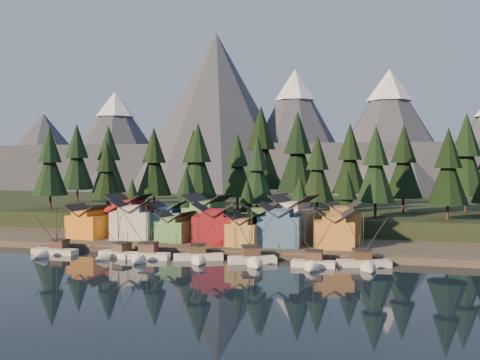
% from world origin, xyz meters
% --- Properties ---
extents(ground, '(500.00, 500.00, 0.00)m').
position_xyz_m(ground, '(0.00, 0.00, 0.00)').
color(ground, black).
rests_on(ground, ground).
extents(shore_strip, '(400.00, 50.00, 1.50)m').
position_xyz_m(shore_strip, '(0.00, 40.00, 0.75)').
color(shore_strip, '#3D392D').
rests_on(shore_strip, ground).
extents(hillside, '(420.00, 100.00, 6.00)m').
position_xyz_m(hillside, '(0.00, 90.00, 3.00)').
color(hillside, black).
rests_on(hillside, ground).
extents(dock, '(80.00, 4.00, 1.00)m').
position_xyz_m(dock, '(0.00, 16.50, 0.50)').
color(dock, '#433830').
rests_on(dock, ground).
extents(mountain_ridge, '(560.00, 190.00, 90.00)m').
position_xyz_m(mountain_ridge, '(-4.20, 213.59, 26.06)').
color(mountain_ridge, '#454A59').
rests_on(mountain_ridge, ground).
extents(boat_0, '(10.87, 11.77, 11.55)m').
position_xyz_m(boat_0, '(-32.65, 8.05, 2.10)').
color(boat_0, beige).
rests_on(boat_0, ground).
extents(boat_1, '(9.20, 9.79, 11.31)m').
position_xyz_m(boat_1, '(-17.52, 8.27, 2.27)').
color(boat_1, beige).
rests_on(boat_1, ground).
extents(boat_2, '(10.91, 11.73, 12.49)m').
position_xyz_m(boat_2, '(-9.98, 7.44, 2.38)').
color(boat_2, silver).
rests_on(boat_2, ground).
extents(boat_3, '(11.22, 11.62, 11.63)m').
position_xyz_m(boat_3, '(1.66, 9.35, 2.12)').
color(boat_3, silver).
rests_on(boat_3, ground).
extents(boat_4, '(10.66, 11.26, 12.58)m').
position_xyz_m(boat_4, '(13.62, 8.76, 2.47)').
color(boat_4, silver).
rests_on(boat_4, ground).
extents(boat_5, '(8.88, 9.67, 11.55)m').
position_xyz_m(boat_5, '(25.95, 7.79, 2.32)').
color(boat_5, silver).
rests_on(boat_5, ground).
extents(boat_6, '(11.25, 11.83, 12.03)m').
position_xyz_m(boat_6, '(35.98, 10.39, 2.23)').
color(boat_6, beige).
rests_on(boat_6, ground).
extents(house_front_0, '(9.31, 8.90, 8.47)m').
position_xyz_m(house_front_0, '(-33.20, 24.83, 5.95)').
color(house_front_0, orange).
rests_on(house_front_0, shore_strip).
extents(house_front_1, '(11.29, 11.00, 9.86)m').
position_xyz_m(house_front_1, '(-21.85, 26.80, 6.68)').
color(house_front_1, silver).
rests_on(house_front_1, shore_strip).
extents(house_front_2, '(8.44, 8.49, 7.29)m').
position_xyz_m(house_front_2, '(-9.65, 24.89, 5.33)').
color(house_front_2, '#477E44').
rests_on(house_front_2, shore_strip).
extents(house_front_3, '(11.07, 10.71, 9.74)m').
position_xyz_m(house_front_3, '(0.97, 23.07, 6.62)').
color(house_front_3, maroon).
rests_on(house_front_3, shore_strip).
extents(house_front_4, '(8.51, 8.99, 7.50)m').
position_xyz_m(house_front_4, '(8.80, 22.22, 5.44)').
color(house_front_4, olive).
rests_on(house_front_4, shore_strip).
extents(house_front_5, '(9.64, 8.79, 9.98)m').
position_xyz_m(house_front_5, '(16.69, 23.96, 6.74)').
color(house_front_5, '#365A81').
rests_on(house_front_5, shore_strip).
extents(house_front_6, '(9.83, 9.40, 8.92)m').
position_xyz_m(house_front_6, '(28.78, 24.11, 6.19)').
color(house_front_6, '#C58232').
rests_on(house_front_6, shore_strip).
extents(house_back_0, '(10.13, 9.74, 10.73)m').
position_xyz_m(house_back_0, '(-26.19, 34.06, 7.14)').
color(house_back_0, maroon).
rests_on(house_back_0, shore_strip).
extents(house_back_1, '(8.47, 8.56, 9.07)m').
position_xyz_m(house_back_1, '(-13.95, 31.35, 6.26)').
color(house_back_1, '#395A87').
rests_on(house_back_1, shore_strip).
extents(house_back_2, '(12.01, 11.32, 11.09)m').
position_xyz_m(house_back_2, '(-3.45, 32.36, 7.33)').
color(house_back_2, '#478448').
rests_on(house_back_2, shore_strip).
extents(house_back_3, '(10.86, 10.13, 9.31)m').
position_xyz_m(house_back_3, '(9.61, 32.03, 6.39)').
color(house_back_3, '#538749').
rests_on(house_back_3, shore_strip).
extents(house_back_4, '(12.14, 11.84, 11.07)m').
position_xyz_m(house_back_4, '(18.13, 34.78, 7.31)').
color(house_back_4, beige).
rests_on(house_back_4, shore_strip).
extents(house_back_5, '(10.08, 10.18, 10.07)m').
position_xyz_m(house_back_5, '(29.90, 33.04, 6.78)').
color(house_back_5, olive).
rests_on(house_back_5, shore_strip).
extents(tree_hill_0, '(11.20, 11.20, 26.08)m').
position_xyz_m(tree_hill_0, '(-62.00, 52.00, 20.26)').
color(tree_hill_0, '#332319').
rests_on(tree_hill_0, hillside).
extents(tree_hill_1, '(11.74, 11.74, 27.34)m').
position_xyz_m(tree_hill_1, '(-50.00, 68.00, 20.95)').
color(tree_hill_1, '#332319').
rests_on(tree_hill_1, hillside).
extents(tree_hill_2, '(9.17, 9.17, 21.37)m').
position_xyz_m(tree_hill_2, '(-40.00, 48.00, 17.68)').
color(tree_hill_2, '#332319').
rests_on(tree_hill_2, hillside).
extents(tree_hill_3, '(11.11, 11.11, 25.88)m').
position_xyz_m(tree_hill_3, '(-30.00, 60.00, 20.15)').
color(tree_hill_3, '#332319').
rests_on(tree_hill_3, hillside).
extents(tree_hill_4, '(11.06, 11.06, 25.76)m').
position_xyz_m(tree_hill_4, '(-22.00, 75.00, 20.08)').
color(tree_hill_4, '#332319').
rests_on(tree_hill_4, hillside).
extents(tree_hill_5, '(11.28, 11.28, 26.28)m').
position_xyz_m(tree_hill_5, '(-12.00, 50.00, 20.37)').
color(tree_hill_5, '#332319').
rests_on(tree_hill_5, hillside).
extents(tree_hill_6, '(10.24, 10.24, 23.86)m').
position_xyz_m(tree_hill_6, '(-4.00, 65.00, 19.04)').
color(tree_hill_6, '#332319').
rests_on(tree_hill_6, hillside).
extents(tree_hill_7, '(9.54, 9.54, 22.23)m').
position_xyz_m(tree_hill_7, '(6.00, 48.00, 18.15)').
color(tree_hill_7, '#332319').
rests_on(tree_hill_7, hillside).
extents(tree_hill_8, '(13.32, 13.32, 31.04)m').
position_xyz_m(tree_hill_8, '(14.00, 72.00, 22.97)').
color(tree_hill_8, '#332319').
rests_on(tree_hill_8, hillside).
extents(tree_hill_9, '(9.67, 9.67, 22.54)m').
position_xyz_m(tree_hill_9, '(22.00, 55.00, 18.32)').
color(tree_hill_9, '#332319').
rests_on(tree_hill_9, hillside).
extents(tree_hill_10, '(11.86, 11.86, 27.63)m').
position_xyz_m(tree_hill_10, '(30.00, 80.00, 21.10)').
color(tree_hill_10, '#332319').
rests_on(tree_hill_10, hillside).
extents(tree_hill_11, '(10.66, 10.66, 24.83)m').
position_xyz_m(tree_hill_11, '(38.00, 50.00, 19.57)').
color(tree_hill_11, '#332319').
rests_on(tree_hill_11, hillside).
extents(tree_hill_12, '(11.16, 11.16, 26.00)m').
position_xyz_m(tree_hill_12, '(46.00, 66.00, 20.22)').
color(tree_hill_12, '#332319').
rests_on(tree_hill_12, hillside).
extents(tree_hill_13, '(10.19, 10.19, 23.73)m').
position_xyz_m(tree_hill_13, '(56.00, 48.00, 18.97)').
color(tree_hill_13, '#332319').
rests_on(tree_hill_13, hillside).
extents(tree_hill_14, '(12.62, 12.62, 29.40)m').
position_xyz_m(tree_hill_14, '(64.00, 72.00, 22.07)').
color(tree_hill_14, '#332319').
rests_on(tree_hill_14, hillside).
extents(tree_hill_15, '(14.65, 14.65, 34.14)m').
position_xyz_m(tree_hill_15, '(0.00, 82.00, 24.67)').
color(tree_hill_15, '#332319').
rests_on(tree_hill_15, hillside).
extents(tree_hill_16, '(12.39, 12.39, 28.86)m').
position_xyz_m(tree_hill_16, '(-68.00, 78.00, 21.78)').
color(tree_hill_16, '#332319').
rests_on(tree_hill_16, hillside).
extents(tree_shore_0, '(6.33, 6.33, 14.75)m').
position_xyz_m(tree_shore_0, '(-28.00, 40.00, 9.55)').
color(tree_shore_0, '#332319').
rests_on(tree_shore_0, shore_strip).
extents(tree_shore_1, '(7.84, 7.84, 18.26)m').
position_xyz_m(tree_shore_1, '(-12.00, 40.00, 11.47)').
color(tree_shore_1, '#332319').
rests_on(tree_shore_1, shore_strip).
extents(tree_shore_2, '(6.47, 6.47, 15.07)m').
position_xyz_m(tree_shore_2, '(5.00, 40.00, 9.73)').
color(tree_shore_2, '#332319').
rests_on(tree_shore_2, shore_strip).
extents(tree_shore_3, '(6.80, 6.80, 15.84)m').
position_xyz_m(tree_shore_3, '(19.00, 40.00, 10.15)').
color(tree_shore_3, '#332319').
rests_on(tree_shore_3, shore_strip).
extents(tree_shore_4, '(7.65, 7.65, 17.83)m').
position_xyz_m(tree_shore_4, '(31.00, 40.00, 11.24)').
color(tree_shore_4, '#332319').
rests_on(tree_shore_4, shore_strip).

